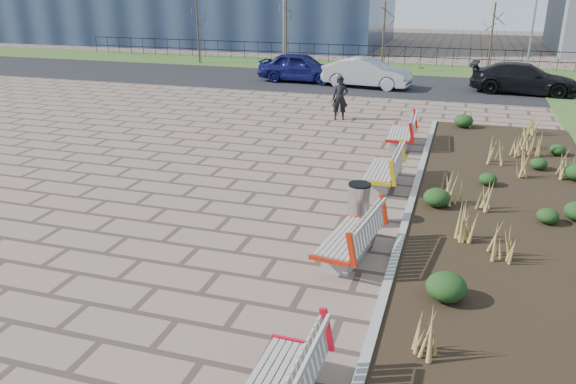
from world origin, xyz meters
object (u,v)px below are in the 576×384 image
(pedestrian, at_px, (340,98))
(lamp_east, at_px, (533,22))
(car_silver, at_px, (367,73))
(lamp_west, at_px, (284,18))
(bench_b, at_px, (348,235))
(litter_bin, at_px, (359,204))
(bench_d, at_px, (400,131))
(car_blue, at_px, (300,67))
(car_black, at_px, (524,78))
(bench_c, at_px, (382,168))

(pedestrian, distance_m, lamp_east, 14.76)
(car_silver, relative_size, lamp_west, 0.74)
(bench_b, height_order, litter_bin, bench_b)
(litter_bin, relative_size, lamp_west, 0.16)
(car_silver, xyz_separation_m, lamp_east, (7.93, 5.06, 2.29))
(litter_bin, relative_size, pedestrian, 0.55)
(bench_d, xyz_separation_m, car_silver, (-2.93, 10.45, 0.25))
(bench_b, xyz_separation_m, car_blue, (-6.64, 19.46, 0.28))
(bench_b, xyz_separation_m, car_black, (4.52, 19.43, 0.24))
(pedestrian, relative_size, lamp_west, 0.28)
(bench_b, relative_size, bench_c, 1.00)
(bench_c, xyz_separation_m, car_black, (4.52, 15.08, 0.24))
(bench_b, bearing_deg, bench_c, 97.49)
(bench_b, bearing_deg, lamp_east, 85.67)
(car_silver, bearing_deg, car_black, -78.27)
(litter_bin, distance_m, car_blue, 18.92)
(bench_d, bearing_deg, pedestrian, 128.38)
(car_black, distance_m, lamp_west, 14.42)
(litter_bin, bearing_deg, bench_c, 87.65)
(bench_b, height_order, bench_d, same)
(litter_bin, xyz_separation_m, lamp_east, (5.11, 22.18, 2.57))
(pedestrian, relative_size, car_black, 0.34)
(pedestrian, distance_m, car_black, 10.74)
(bench_c, height_order, car_blue, car_blue)
(car_blue, xyz_separation_m, car_silver, (3.70, -0.64, -0.03))
(bench_c, distance_m, bench_d, 4.02)
(litter_bin, distance_m, car_silver, 17.35)
(pedestrian, bearing_deg, car_blue, 103.07)
(bench_d, height_order, car_silver, car_silver)
(bench_d, xyz_separation_m, pedestrian, (-2.71, 3.12, 0.35))
(bench_d, distance_m, car_silver, 10.86)
(pedestrian, bearing_deg, litter_bin, -88.25)
(bench_c, relative_size, car_blue, 0.47)
(bench_c, height_order, car_silver, car_silver)
(car_black, height_order, lamp_east, lamp_east)
(litter_bin, bearing_deg, lamp_west, 111.85)
(bench_d, distance_m, lamp_east, 16.50)
(car_black, bearing_deg, bench_c, 168.36)
(bench_d, bearing_deg, car_black, 65.13)
(litter_bin, height_order, car_silver, car_silver)
(lamp_east, bearing_deg, pedestrian, -121.88)
(litter_bin, xyz_separation_m, car_silver, (-2.82, 17.11, 0.28))
(litter_bin, distance_m, car_black, 18.31)
(bench_b, distance_m, lamp_west, 25.65)
(lamp_east, bearing_deg, litter_bin, -102.97)
(pedestrian, xyz_separation_m, lamp_west, (-6.29, 12.40, 2.19))
(bench_c, bearing_deg, car_silver, 101.84)
(bench_d, bearing_deg, lamp_west, 117.48)
(lamp_west, bearing_deg, pedestrian, -63.10)
(litter_bin, relative_size, car_blue, 0.21)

